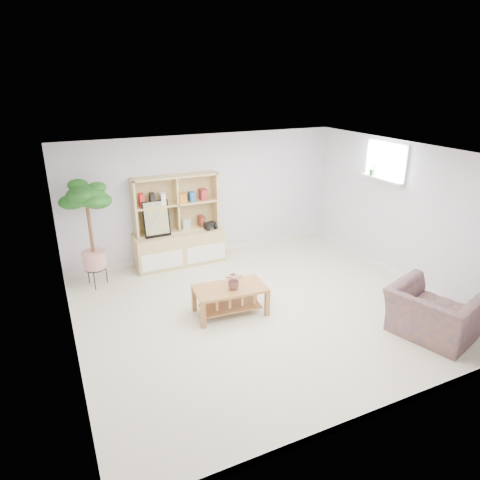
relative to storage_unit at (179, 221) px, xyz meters
name	(u,v)px	position (x,y,z in m)	size (l,w,h in m)	color
floor	(264,309)	(0.63, -2.24, -0.86)	(5.50, 5.00, 0.01)	beige
ceiling	(267,155)	(0.63, -2.24, 1.54)	(5.50, 5.00, 0.01)	white
walls	(265,237)	(0.63, -2.24, 0.34)	(5.51, 5.01, 2.40)	silver
baseboard	(264,306)	(0.63, -2.24, -0.81)	(5.50, 5.00, 0.10)	white
window	(386,161)	(3.36, -1.64, 1.14)	(0.10, 0.98, 0.68)	white
window_sill	(382,179)	(3.30, -1.64, 0.82)	(0.14, 1.00, 0.04)	white
storage_unit	(179,221)	(0.00, 0.00, 0.00)	(1.71, 0.58, 1.71)	tan
poster	(156,219)	(-0.43, -0.05, 0.12)	(0.49, 0.11, 0.67)	yellow
toy_truck	(210,225)	(0.59, -0.08, -0.13)	(0.30, 0.20, 0.16)	black
coffee_table	(230,300)	(0.12, -2.12, -0.64)	(1.07, 0.58, 0.44)	olive
table_plant	(234,280)	(0.16, -2.19, -0.27)	(0.26, 0.23, 0.29)	#164F1E
floor_tree	(91,235)	(-1.60, -0.29, 0.07)	(0.68, 0.68, 1.85)	#1A561E
armchair	(433,310)	(2.40, -3.85, -0.45)	(1.09, 0.95, 0.80)	navy
sill_plant	(373,169)	(3.30, -1.39, 0.97)	(0.13, 0.11, 0.24)	#1A561E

